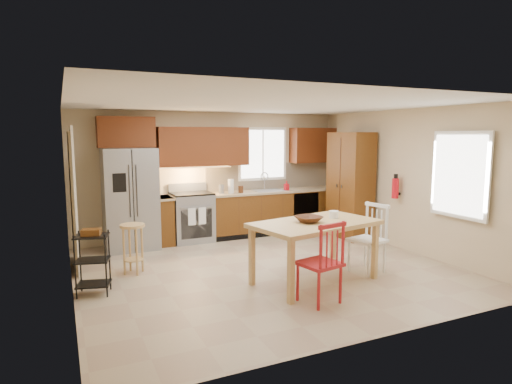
{
  "coord_description": "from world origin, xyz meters",
  "views": [
    {
      "loc": [
        -2.81,
        -5.71,
        2.05
      ],
      "look_at": [
        -0.01,
        0.4,
        1.15
      ],
      "focal_mm": 30.0,
      "sensor_mm": 36.0,
      "label": 1
    }
  ],
  "objects": [
    {
      "name": "upper_over_fridge",
      "position": [
        -1.7,
        2.33,
        2.1
      ],
      "size": [
        1.0,
        0.35,
        0.55
      ],
      "primitive_type": "cube",
      "color": "#5A260F",
      "rests_on": "wall_back"
    },
    {
      "name": "range_stove",
      "position": [
        -0.55,
        2.19,
        0.46
      ],
      "size": [
        0.76,
        0.63,
        0.92
      ],
      "primitive_type": "cube",
      "color": "gray",
      "rests_on": "floor"
    },
    {
      "name": "pantry",
      "position": [
        2.43,
        1.2,
        1.05
      ],
      "size": [
        0.5,
        0.95,
        2.1
      ],
      "primitive_type": "cube",
      "color": "#593110",
      "rests_on": "floor"
    },
    {
      "name": "dishwasher",
      "position": [
        1.85,
        1.91,
        0.45
      ],
      "size": [
        0.6,
        0.02,
        0.78
      ],
      "primitive_type": "cube",
      "color": "black",
      "rests_on": "floor"
    },
    {
      "name": "sink",
      "position": [
        1.1,
        2.2,
        0.86
      ],
      "size": [
        0.62,
        0.46,
        0.16
      ],
      "primitive_type": "cube",
      "color": "gray",
      "rests_on": "base_cabinet_run"
    },
    {
      "name": "window_right",
      "position": [
        2.68,
        -1.15,
        1.45
      ],
      "size": [
        0.04,
        1.02,
        1.32
      ],
      "primitive_type": "cube",
      "color": "white",
      "rests_on": "wall_right"
    },
    {
      "name": "fire_extinguisher",
      "position": [
        2.63,
        0.15,
        1.1
      ],
      "size": [
        0.12,
        0.12,
        0.36
      ],
      "primitive_type": "cylinder",
      "color": "red",
      "rests_on": "wall_right"
    },
    {
      "name": "bar_stool",
      "position": [
        -1.89,
        0.66,
        0.37
      ],
      "size": [
        0.44,
        0.44,
        0.74
      ],
      "primitive_type": null,
      "rotation": [
        0.0,
        0.0,
        -0.25
      ],
      "color": "tan",
      "rests_on": "floor"
    },
    {
      "name": "soap_bottle",
      "position": [
        1.48,
        2.1,
        1.0
      ],
      "size": [
        0.09,
        0.09,
        0.19
      ],
      "primitive_type": "imported",
      "color": "red",
      "rests_on": "base_cabinet_run"
    },
    {
      "name": "ceiling",
      "position": [
        0.0,
        0.0,
        2.5
      ],
      "size": [
        5.5,
        5.0,
        0.02
      ],
      "primitive_type": "cube",
      "color": "silver",
      "rests_on": "ground"
    },
    {
      "name": "canister_wood",
      "position": [
        0.45,
        2.12,
        0.97
      ],
      "size": [
        0.1,
        0.1,
        0.14
      ],
      "primitive_type": "cylinder",
      "color": "#492813",
      "rests_on": "base_cabinet_run"
    },
    {
      "name": "refrigerator",
      "position": [
        -1.7,
        2.12,
        0.91
      ],
      "size": [
        0.92,
        0.75,
        1.82
      ],
      "primitive_type": "cube",
      "color": "gray",
      "rests_on": "floor"
    },
    {
      "name": "floor",
      "position": [
        0.0,
        0.0,
        0.0
      ],
      "size": [
        5.5,
        5.5,
        0.0
      ],
      "primitive_type": "plane",
      "color": "tan",
      "rests_on": "ground"
    },
    {
      "name": "backsplash",
      "position": [
        1.29,
        2.48,
        1.18
      ],
      "size": [
        2.92,
        0.03,
        0.55
      ],
      "primitive_type": "cube",
      "color": "beige",
      "rests_on": "wall_back"
    },
    {
      "name": "window_back",
      "position": [
        1.1,
        2.48,
        1.65
      ],
      "size": [
        1.12,
        0.04,
        1.12
      ],
      "primitive_type": "cube",
      "color": "white",
      "rests_on": "wall_back"
    },
    {
      "name": "table_jar",
      "position": [
        0.73,
        -0.68,
        0.89
      ],
      "size": [
        0.17,
        0.17,
        0.16
      ],
      "primitive_type": "cylinder",
      "rotation": [
        0.0,
        0.0,
        0.2
      ],
      "color": "white",
      "rests_on": "dining_table"
    },
    {
      "name": "upper_left_block",
      "position": [
        -0.25,
        2.33,
        1.83
      ],
      "size": [
        1.8,
        0.35,
        0.75
      ],
      "primitive_type": "cube",
      "color": "#5A260F",
      "rests_on": "wall_back"
    },
    {
      "name": "upper_right_block",
      "position": [
        2.25,
        2.33,
        1.83
      ],
      "size": [
        1.0,
        0.35,
        0.75
      ],
      "primitive_type": "cube",
      "color": "#5A260F",
      "rests_on": "wall_back"
    },
    {
      "name": "base_cabinet_run",
      "position": [
        1.29,
        2.2,
        0.45
      ],
      "size": [
        2.92,
        0.6,
        0.9
      ],
      "primitive_type": "cube",
      "color": "#593110",
      "rests_on": "floor"
    },
    {
      "name": "wall_left",
      "position": [
        -2.75,
        0.0,
        1.25
      ],
      "size": [
        0.02,
        5.0,
        2.5
      ],
      "primitive_type": "cube",
      "color": "#CCB793",
      "rests_on": "ground"
    },
    {
      "name": "paper_towel",
      "position": [
        0.25,
        2.15,
        1.04
      ],
      "size": [
        0.12,
        0.12,
        0.28
      ],
      "primitive_type": "cylinder",
      "color": "white",
      "rests_on": "base_cabinet_run"
    },
    {
      "name": "utility_cart",
      "position": [
        -2.5,
        -0.0,
        0.41
      ],
      "size": [
        0.48,
        0.41,
        0.82
      ],
      "primitive_type": null,
      "rotation": [
        0.0,
        0.0,
        -0.26
      ],
      "color": "black",
      "rests_on": "floor"
    },
    {
      "name": "undercab_glow",
      "position": [
        -0.55,
        2.3,
        1.43
      ],
      "size": [
        1.6,
        0.3,
        0.01
      ],
      "primitive_type": "cube",
      "color": "#FFBF66",
      "rests_on": "wall_back"
    },
    {
      "name": "wall_right",
      "position": [
        2.75,
        0.0,
        1.25
      ],
      "size": [
        0.02,
        5.0,
        2.5
      ],
      "primitive_type": "cube",
      "color": "#CCB793",
      "rests_on": "ground"
    },
    {
      "name": "dining_table",
      "position": [
        0.35,
        -0.79,
        0.42
      ],
      "size": [
        1.89,
        1.3,
        0.85
      ],
      "primitive_type": null,
      "rotation": [
        0.0,
        0.0,
        0.2
      ],
      "color": "tan",
      "rests_on": "floor"
    },
    {
      "name": "doorway",
      "position": [
        -2.67,
        1.3,
        1.05
      ],
      "size": [
        0.04,
        0.95,
        2.1
      ],
      "primitive_type": "cube",
      "color": "#8C7A59",
      "rests_on": "wall_left"
    },
    {
      "name": "chair_white",
      "position": [
        1.3,
        -0.74,
        0.51
      ],
      "size": [
        0.56,
        0.56,
        1.02
      ],
      "primitive_type": null,
      "rotation": [
        0.0,
        0.0,
        1.77
      ],
      "color": "white",
      "rests_on": "floor"
    },
    {
      "name": "canister_steel",
      "position": [
        0.05,
        2.15,
        0.99
      ],
      "size": [
        0.11,
        0.11,
        0.18
      ],
      "primitive_type": "cylinder",
      "color": "gray",
      "rests_on": "base_cabinet_run"
    },
    {
      "name": "base_cabinet_narrow",
      "position": [
        -1.1,
        2.2,
        0.45
      ],
      "size": [
        0.3,
        0.6,
        0.9
      ],
      "primitive_type": "cube",
      "color": "#593110",
      "rests_on": "floor"
    },
    {
      "name": "wall_back",
      "position": [
        0.0,
        2.5,
        1.25
      ],
      "size": [
        5.5,
        0.02,
        2.5
      ],
      "primitive_type": "cube",
      "color": "#CCB793",
      "rests_on": "ground"
    },
    {
      "name": "chair_red",
      "position": [
        0.0,
        -1.44,
        0.51
      ],
      "size": [
        0.56,
        0.56,
        1.02
      ],
      "primitive_type": null,
      "rotation": [
        0.0,
        0.0,
        0.2
      ],
      "color": "maroon",
      "rests_on": "floor"
    },
    {
      "name": "wall_front",
      "position": [
        0.0,
        -2.5,
        1.25
      ],
      "size": [
        5.5,
        0.02,
        2.5
      ],
      "primitive_type": "cube",
      "color": "#CCB793",
      "rests_on": "ground"
    },
    {
      "name": "table_bowl",
      "position": [
        0.25,
        -0.79,
        0.86
      ],
      "size": [
        0.41,
        0.41,
        0.09
      ],
      "primitive_type": "imported",
      "rotation": [
        0.0,
        0.0,
        0.2
      ],
      "color": "#492813",
      "rests_on": "dining_table"
    }
  ]
}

